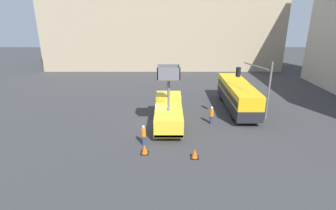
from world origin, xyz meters
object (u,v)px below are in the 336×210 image
Objects in this scene: road_worker_directing at (211,115)px; traffic_cone_near_truck at (194,153)px; traffic_cone_mid_road at (144,149)px; road_worker_near_truck at (143,135)px; utility_truck at (168,112)px; city_bus at (237,94)px; traffic_light_pole at (258,82)px.

traffic_cone_near_truck is at bearing 52.06° from road_worker_directing.
road_worker_near_truck is at bearing 97.33° from traffic_cone_mid_road.
road_worker_directing is 2.46× the size of traffic_cone_near_truck.
traffic_cone_near_truck is at bearing -71.87° from utility_truck.
city_bus is 14.10× the size of traffic_cone_near_truck.
road_worker_directing is (-4.52, -0.86, -3.15)m from traffic_light_pole.
traffic_light_pole is 7.95× the size of traffic_cone_mid_road.
road_worker_directing is 8.43m from traffic_cone_mid_road.
traffic_cone_mid_road is (-6.10, -5.79, -0.54)m from road_worker_directing.
traffic_light_pole is at bearing 8.38° from utility_truck.
utility_truck is 6.40m from traffic_cone_near_truck.
city_bus is 13.83× the size of traffic_cone_mid_road.
traffic_cone_mid_road is at bearing 170.84° from traffic_cone_near_truck.
city_bus is 5.49m from road_worker_directing.
utility_truck is 8.97m from city_bus.
road_worker_directing is at bearing -169.21° from traffic_light_pole.
road_worker_directing is at bearing 135.28° from city_bus.
city_bus reaches higher than traffic_cone_near_truck.
city_bus reaches higher than road_worker_directing.
traffic_light_pole reaches higher than traffic_cone_mid_road.
traffic_cone_near_truck is 0.98× the size of traffic_cone_mid_road.
road_worker_directing is 6.82m from traffic_cone_near_truck.
city_bus is 1.74× the size of traffic_light_pole.
road_worker_near_truck is 7.66m from road_worker_directing.
utility_truck is 0.68× the size of city_bus.
road_worker_near_truck is 2.42× the size of traffic_cone_near_truck.
traffic_light_pole reaches higher than road_worker_near_truck.
city_bus is 13.89m from traffic_cone_mid_road.
traffic_cone_mid_road is (-10.62, -6.66, -3.70)m from traffic_light_pole.
traffic_cone_mid_road is (-3.85, 0.62, 0.01)m from traffic_cone_near_truck.
traffic_cone_near_truck is (-5.77, -10.53, -1.45)m from city_bus.
traffic_cone_mid_road is at bearing -147.92° from traffic_light_pole.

